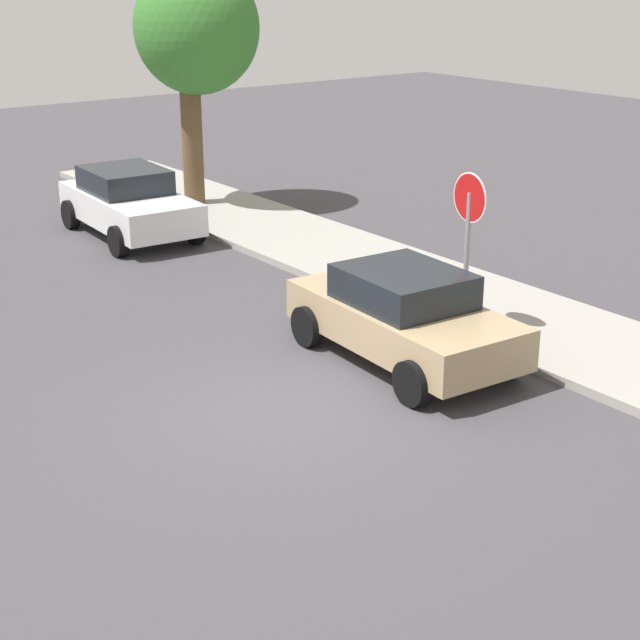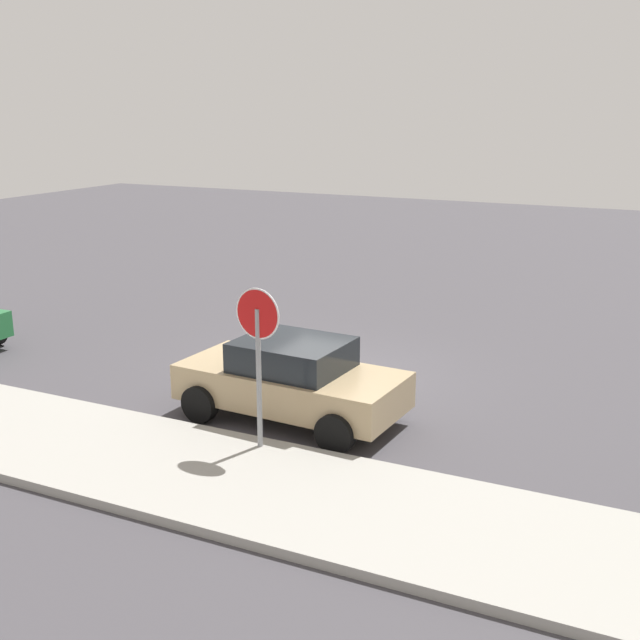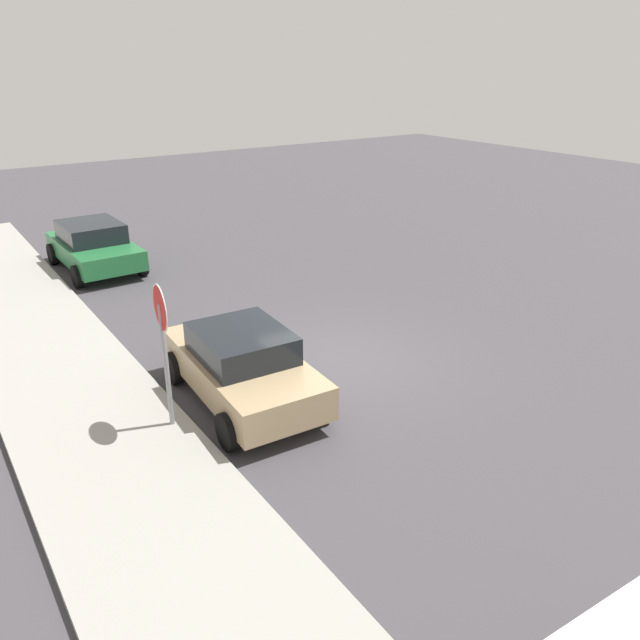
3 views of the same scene
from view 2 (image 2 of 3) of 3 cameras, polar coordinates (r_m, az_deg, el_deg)
name	(u,v)px [view 2 (image 2 of 3)]	position (r m, az deg, el deg)	size (l,w,h in m)	color
ground_plane	(332,375)	(15.96, 0.87, -3.96)	(60.00, 60.00, 0.00)	#423F44
sidewalk_curb	(189,470)	(11.98, -9.32, -10.51)	(32.00, 2.76, 0.14)	#9E9B93
stop_sign	(258,342)	(11.90, -4.42, -1.57)	(0.77, 0.10, 2.62)	gray
parked_car_tan	(292,379)	(13.57, -2.02, -4.23)	(3.91, 2.11, 1.41)	tan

